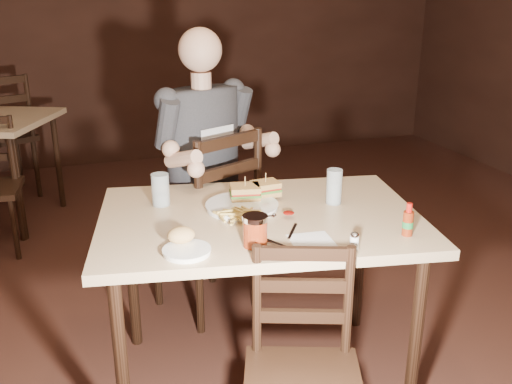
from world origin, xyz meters
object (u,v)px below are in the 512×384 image
object	(u,v)px
chair_far	(204,221)
glass_left	(161,190)
bg_chair_far	(0,137)
hot_sauce	(408,219)
syrup_dispenser	(255,231)
dinner_plate	(242,207)
glass_right	(334,187)
main_table	(260,232)
diner	(208,129)
side_plate	(187,252)

from	to	relation	value
chair_far	glass_left	bearing A→B (deg)	32.46
bg_chair_far	hot_sauce	size ratio (longest dim) A/B	8.04
hot_sauce	syrup_dispenser	world-z (taller)	hot_sauce
dinner_plate	glass_left	size ratio (longest dim) A/B	2.15
bg_chair_far	glass_right	world-z (taller)	bg_chair_far
main_table	dinner_plate	bearing A→B (deg)	118.89
diner	dinner_plate	distance (m)	0.57
glass_right	hot_sauce	xyz separation A→B (m)	(0.11, -0.38, -0.01)
hot_sauce	side_plate	world-z (taller)	hot_sauce
glass_left	syrup_dispenser	xyz separation A→B (m)	(0.24, -0.50, -0.01)
diner	side_plate	bearing A→B (deg)	-133.12
chair_far	bg_chair_far	distance (m)	2.47
main_table	chair_far	xyz separation A→B (m)	(-0.07, 0.66, -0.20)
chair_far	diner	xyz separation A→B (m)	(0.02, -0.04, 0.49)
bg_chair_far	glass_left	world-z (taller)	bg_chair_far
main_table	hot_sauce	bearing A→B (deg)	-38.62
hot_sauce	syrup_dispenser	size ratio (longest dim) A/B	1.09
glass_left	side_plate	distance (m)	0.49
dinner_plate	glass_left	xyz separation A→B (m)	(-0.31, 0.15, 0.06)
syrup_dispenser	hot_sauce	bearing A→B (deg)	0.91
bg_chair_far	glass_right	bearing A→B (deg)	94.72
dinner_plate	diner	bearing A→B (deg)	90.66
main_table	dinner_plate	xyz separation A→B (m)	(-0.05, 0.09, 0.08)
main_table	chair_far	world-z (taller)	chair_far
glass_left	main_table	bearing A→B (deg)	-33.70
diner	dinner_plate	size ratio (longest dim) A/B	3.26
syrup_dispenser	side_plate	distance (m)	0.25
glass_left	hot_sauce	xyz separation A→B (m)	(0.80, -0.59, -0.01)
side_plate	diner	bearing A→B (deg)	71.23
chair_far	hot_sauce	bearing A→B (deg)	92.69
glass_right	hot_sauce	distance (m)	0.40
side_plate	dinner_plate	bearing A→B (deg)	48.26
bg_chair_far	glass_left	distance (m)	2.78
glass_left	side_plate	xyz separation A→B (m)	(0.00, -0.49, -0.06)
main_table	chair_far	bearing A→B (deg)	96.40
bg_chair_far	main_table	bearing A→B (deg)	89.06
chair_far	syrup_dispenser	size ratio (longest dim) A/B	8.64
bg_chair_far	glass_right	xyz separation A→B (m)	(1.55, -2.83, 0.34)
diner	syrup_dispenser	bearing A→B (deg)	-117.92
glass_right	main_table	bearing A→B (deg)	-175.57
bg_chair_far	syrup_dispenser	distance (m)	3.33
diner	side_plate	size ratio (longest dim) A/B	5.84
bg_chair_far	hot_sauce	distance (m)	3.63
bg_chair_far	diner	bearing A→B (deg)	93.44
glass_left	glass_right	size ratio (longest dim) A/B	0.91
glass_right	syrup_dispenser	size ratio (longest dim) A/B	1.29
diner	glass_left	distance (m)	0.51
main_table	syrup_dispenser	world-z (taller)	syrup_dispenser
bg_chair_far	syrup_dispenser	xyz separation A→B (m)	(1.11, -3.12, 0.33)
main_table	hot_sauce	distance (m)	0.59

